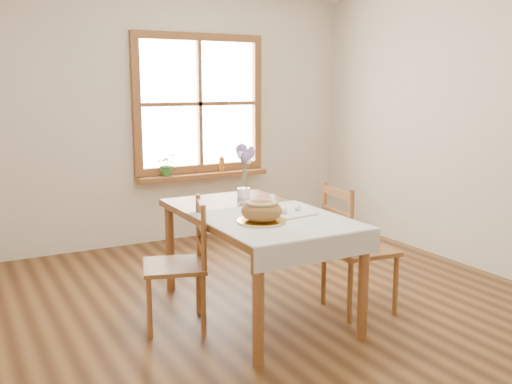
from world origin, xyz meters
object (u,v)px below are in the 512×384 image
chair_right (360,248)px  chair_left (174,264)px  bread_plate (262,221)px  dining_table (256,224)px  flower_vase (244,197)px

chair_right → chair_left: bearing=80.3°
bread_plate → dining_table: bearing=67.4°
chair_left → chair_right: 1.35m
chair_left → bread_plate: (0.48, -0.37, 0.32)m
chair_right → flower_vase: (-0.62, 0.64, 0.33)m
dining_table → bread_plate: (-0.13, -0.32, 0.10)m
flower_vase → chair_right: bearing=-45.9°
chair_left → chair_right: size_ratio=0.93×
dining_table → bread_plate: bread_plate is taller
dining_table → chair_right: (0.69, -0.33, -0.19)m
chair_left → chair_right: (1.30, -0.38, 0.03)m
flower_vase → bread_plate: bearing=-107.2°
dining_table → flower_vase: bearing=78.5°
chair_right → flower_vase: chair_right is taller
chair_left → bread_plate: chair_left is taller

